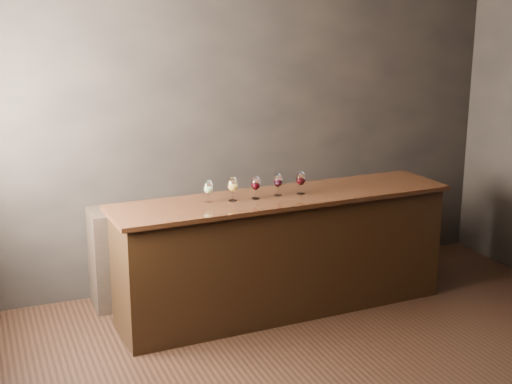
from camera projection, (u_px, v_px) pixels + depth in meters
name	position (u px, v px, depth m)	size (l,w,h in m)	color
room_shell	(330.00, 119.00, 4.24)	(5.02, 4.52, 2.81)	black
bar_counter	(283.00, 255.00, 5.84)	(2.72, 0.59, 0.95)	black
bar_top	(284.00, 197.00, 5.72)	(2.82, 0.65, 0.04)	black
back_bar_shelf	(224.00, 244.00, 6.31)	(2.32, 0.40, 0.83)	black
glass_white	(208.00, 188.00, 5.48)	(0.07, 0.07, 0.17)	white
glass_amber	(233.00, 185.00, 5.52)	(0.08, 0.08, 0.18)	white
glass_red_a	(256.00, 184.00, 5.58)	(0.07, 0.07, 0.18)	white
glass_red_b	(278.00, 181.00, 5.67)	(0.07, 0.07, 0.17)	white
glass_red_c	(301.00, 179.00, 5.72)	(0.08, 0.08, 0.18)	white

